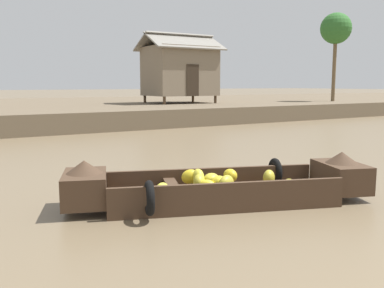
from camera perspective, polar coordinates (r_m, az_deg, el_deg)
name	(u,v)px	position (r m, az deg, el deg)	size (l,w,h in m)	color
ground_plane	(159,159)	(11.34, -4.45, -2.02)	(300.00, 300.00, 0.00)	#726047
riverbank_strip	(34,110)	(27.23, -20.36, 4.25)	(160.00, 20.00, 0.84)	brown
banana_boat	(220,186)	(7.13, 3.75, -5.68)	(5.11, 2.70, 0.80)	#473323
stilt_house_mid_right	(180,70)	(25.93, -1.66, 9.85)	(4.54, 3.50, 4.12)	#4C3826
palm_tree_near	(336,30)	(30.42, 18.71, 14.32)	(2.02, 2.02, 5.77)	brown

